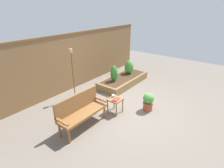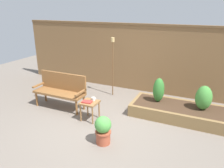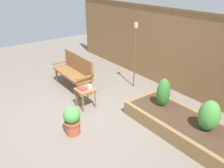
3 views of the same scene
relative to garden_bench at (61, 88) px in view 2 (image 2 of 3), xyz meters
name	(u,v)px [view 2 (image 2 of 3)]	position (x,y,z in m)	size (l,w,h in m)	color
ground_plane	(100,125)	(1.46, -0.50, -0.54)	(14.00, 14.00, 0.00)	#70665B
fence_back	(137,58)	(1.46, 2.10, 0.55)	(8.40, 0.14, 2.16)	brown
garden_bench	(61,88)	(0.00, 0.00, 0.00)	(1.44, 0.48, 0.94)	brown
side_table	(90,105)	(1.10, -0.34, -0.15)	(0.40, 0.40, 0.48)	olive
cup_on_table	(94,99)	(1.15, -0.23, -0.03)	(0.13, 0.09, 0.08)	silver
book_on_table	(87,102)	(1.06, -0.40, -0.05)	(0.24, 0.15, 0.03)	#B2332D
potted_boxwood	(103,129)	(1.83, -1.08, -0.23)	(0.34, 0.34, 0.60)	#A84C33
raised_planter_bed	(179,112)	(3.07, 0.71, -0.39)	(2.40, 1.00, 0.30)	olive
shrub_near_bench	(159,90)	(2.50, 0.77, 0.07)	(0.29, 0.29, 0.64)	brown
shrub_far_corner	(204,98)	(3.58, 0.77, 0.05)	(0.38, 0.38, 0.59)	brown
tiki_torch	(113,57)	(0.94, 1.34, 0.68)	(0.10, 0.10, 1.80)	brown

